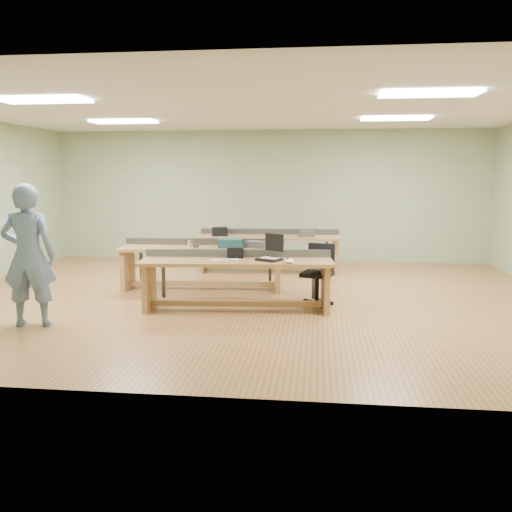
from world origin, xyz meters
name	(u,v)px	position (x,y,z in m)	size (l,w,h in m)	color
floor	(245,297)	(0.00, 0.00, 0.00)	(10.00, 10.00, 0.00)	#9E6B3C
ceiling	(245,109)	(0.00, 0.00, 3.00)	(10.00, 10.00, 0.00)	silver
wall_back	(268,196)	(0.00, 4.00, 1.50)	(10.00, 0.04, 3.00)	gray
wall_front	(182,231)	(0.00, -4.00, 1.50)	(10.00, 0.04, 3.00)	gray
fluor_panels	(245,111)	(0.00, 0.00, 2.97)	(6.20, 3.50, 0.03)	white
workbench_front	(237,273)	(-0.01, -0.79, 0.56)	(2.86, 0.97, 0.86)	#A47C45
workbench_mid	(202,258)	(-0.83, 0.56, 0.56)	(2.87, 0.92, 0.86)	#A47C45
workbench_back	(269,245)	(0.16, 2.40, 0.56)	(2.93, 0.89, 0.86)	#A47C45
person	(28,255)	(-2.59, -1.96, 0.94)	(0.69, 0.45, 1.88)	slate
laptop_base	(269,259)	(0.47, -0.83, 0.77)	(0.32, 0.26, 0.04)	black
laptop_screen	(274,242)	(0.53, -0.72, 1.00)	(0.32, 0.02, 0.25)	black
keyboard	(225,260)	(-0.16, -0.94, 0.76)	(0.40, 0.13, 0.02)	beige
trackball_mouse	(289,261)	(0.77, -1.03, 0.78)	(0.14, 0.16, 0.07)	white
camera_bag	(235,253)	(-0.06, -0.62, 0.83)	(0.24, 0.15, 0.16)	black
task_chair	(318,283)	(1.18, -0.33, 0.34)	(0.62, 0.62, 0.93)	black
parts_bin_teal	(230,243)	(-0.33, 0.55, 0.82)	(0.41, 0.31, 0.14)	#143E43
parts_bin_grey	(257,244)	(0.13, 0.59, 0.80)	(0.39, 0.25, 0.11)	#373739
mug	(196,245)	(-0.91, 0.43, 0.80)	(0.12, 0.12, 0.10)	#373739
drinks_can	(189,243)	(-1.05, 0.54, 0.81)	(0.06, 0.06, 0.12)	silver
storage_box_back	(220,231)	(-0.84, 2.27, 0.84)	(0.31, 0.22, 0.18)	black
tray_back	(307,234)	(0.94, 2.32, 0.81)	(0.30, 0.22, 0.12)	#373739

